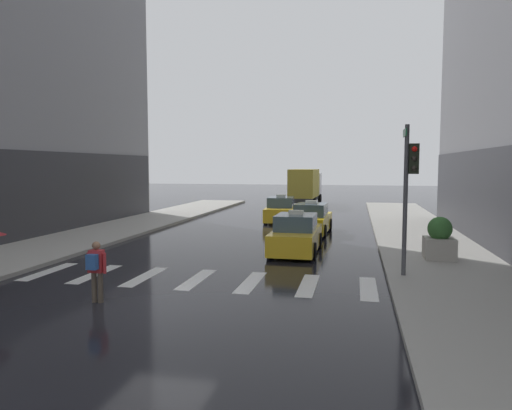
% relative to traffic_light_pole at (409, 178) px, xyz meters
% --- Properties ---
extents(ground_plane, '(160.00, 160.00, 0.00)m').
position_rel_traffic_light_pole_xyz_m(ground_plane, '(-6.63, -4.36, -3.26)').
color(ground_plane, black).
extents(curb_right, '(4.50, 70.00, 0.15)m').
position_rel_traffic_light_pole_xyz_m(curb_right, '(1.62, -4.36, -3.18)').
color(curb_right, '#9E9B93').
rests_on(curb_right, ground).
extents(crosswalk_markings, '(11.30, 2.80, 0.01)m').
position_rel_traffic_light_pole_xyz_m(crosswalk_markings, '(-6.63, -1.36, -3.25)').
color(crosswalk_markings, silver).
rests_on(crosswalk_markings, ground).
extents(traffic_light_pole, '(0.44, 0.84, 4.80)m').
position_rel_traffic_light_pole_xyz_m(traffic_light_pole, '(0.00, 0.00, 0.00)').
color(traffic_light_pole, '#47474C').
rests_on(traffic_light_pole, curb_right).
extents(taxi_lead, '(1.96, 4.55, 1.80)m').
position_rel_traffic_light_pole_xyz_m(taxi_lead, '(-4.08, 4.05, -2.53)').
color(taxi_lead, gold).
rests_on(taxi_lead, ground).
extents(taxi_second, '(2.09, 4.62, 1.80)m').
position_rel_traffic_light_pole_xyz_m(taxi_second, '(-3.98, 9.85, -2.53)').
color(taxi_second, yellow).
rests_on(taxi_second, ground).
extents(taxi_third, '(2.12, 4.62, 1.80)m').
position_rel_traffic_light_pole_xyz_m(taxi_third, '(-6.43, 14.76, -2.53)').
color(taxi_third, gold).
rests_on(taxi_third, ground).
extents(box_truck, '(2.48, 7.61, 3.35)m').
position_rel_traffic_light_pole_xyz_m(box_truck, '(-6.20, 27.75, -1.41)').
color(box_truck, '#2D2D2D').
rests_on(box_truck, ground).
extents(pedestrian_with_backpack, '(0.55, 0.43, 1.65)m').
position_rel_traffic_light_pole_xyz_m(pedestrian_with_backpack, '(-8.37, -4.38, -2.29)').
color(pedestrian_with_backpack, '#473D33').
rests_on(pedestrian_with_backpack, ground).
extents(planter_near_corner, '(1.10, 1.10, 1.60)m').
position_rel_traffic_light_pole_xyz_m(planter_near_corner, '(1.47, 3.01, -2.38)').
color(planter_near_corner, '#A8A399').
rests_on(planter_near_corner, curb_right).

